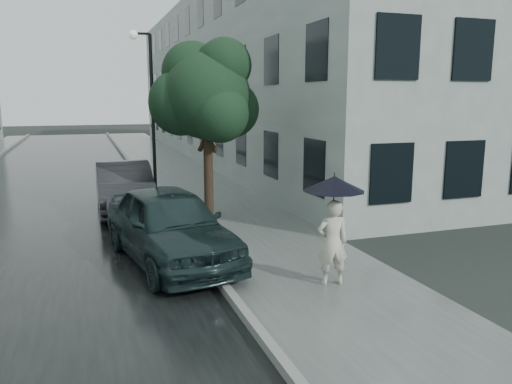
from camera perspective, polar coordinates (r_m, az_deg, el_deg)
name	(u,v)px	position (r m, az deg, el deg)	size (l,w,h in m)	color
ground	(290,270)	(10.25, 3.95, -8.83)	(120.00, 120.00, 0.00)	black
sidewalk	(186,179)	(21.54, -8.00, 1.44)	(3.50, 60.00, 0.01)	slate
kerb_near	(143,180)	(21.26, -12.83, 1.35)	(0.15, 60.00, 0.15)	slate
asphalt_road	(52,186)	(21.19, -22.26, 0.59)	(6.85, 60.00, 0.00)	black
building_near	(247,79)	(29.88, -1.02, 12.74)	(7.02, 36.00, 9.00)	#94A29D
pedestrian	(333,242)	(9.31, 8.74, -5.72)	(0.59, 0.38, 1.60)	beige
umbrella	(334,184)	(9.11, 8.93, 0.95)	(1.19, 1.19, 1.15)	black
street_tree	(206,95)	(13.75, -5.70, 10.99)	(3.05, 2.77, 5.00)	#332619
lamp_post	(148,104)	(18.04, -12.22, 9.85)	(0.84, 0.38, 5.69)	black
car_near	(170,225)	(10.66, -9.83, -3.72)	(1.87, 4.64, 1.58)	#172728
car_far	(124,187)	(15.74, -14.82, 0.56)	(1.58, 4.53, 1.49)	#242629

